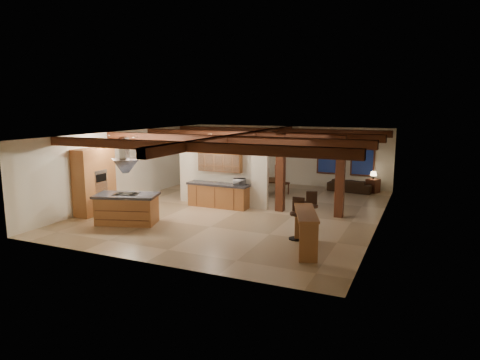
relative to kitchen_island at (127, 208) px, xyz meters
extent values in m
plane|color=tan|center=(2.74, 3.23, -0.51)|extent=(12.00, 12.00, 0.00)
plane|color=white|center=(2.74, 9.23, 0.94)|extent=(10.00, 0.00, 10.00)
plane|color=white|center=(2.74, -2.77, 0.94)|extent=(10.00, 0.00, 10.00)
plane|color=white|center=(-2.26, 3.23, 0.94)|extent=(0.00, 12.00, 12.00)
plane|color=white|center=(7.74, 3.23, 0.94)|extent=(0.00, 12.00, 12.00)
plane|color=#332010|center=(2.74, 3.23, 2.39)|extent=(12.00, 12.00, 0.00)
cube|color=#422110|center=(2.74, -0.77, 2.25)|extent=(10.00, 0.25, 0.28)
cube|color=#422110|center=(2.74, 1.93, 2.25)|extent=(10.00, 0.25, 0.28)
cube|color=#422110|center=(2.74, 4.53, 2.25)|extent=(10.00, 0.25, 0.28)
cube|color=#422110|center=(2.74, 7.23, 2.25)|extent=(10.00, 0.25, 0.28)
cube|color=#422110|center=(2.74, 3.23, 2.25)|extent=(0.28, 12.00, 0.28)
cube|color=#422110|center=(4.14, 3.73, 0.94)|extent=(0.30, 0.30, 2.90)
cube|color=#422110|center=(6.34, 3.73, 0.94)|extent=(0.30, 0.30, 2.90)
cube|color=#422110|center=(5.24, 3.73, 2.09)|extent=(2.50, 0.28, 0.28)
cube|color=white|center=(1.74, 3.73, 0.59)|extent=(3.80, 0.18, 2.20)
cube|color=olive|center=(-1.93, 0.63, 0.69)|extent=(0.64, 1.60, 2.40)
cube|color=silver|center=(-1.63, 0.63, 0.64)|extent=(0.06, 0.62, 0.95)
cube|color=black|center=(-1.59, 0.63, 0.84)|extent=(0.01, 0.50, 0.28)
cube|color=olive|center=(1.74, 3.34, -0.08)|extent=(2.40, 0.60, 0.86)
cube|color=black|center=(1.74, 3.34, 0.39)|extent=(2.50, 0.66, 0.08)
cube|color=olive|center=(1.74, 3.55, 1.34)|extent=(1.80, 0.34, 0.95)
cube|color=silver|center=(1.74, 3.37, 1.34)|extent=(1.74, 0.02, 0.90)
pyramid|color=silver|center=(0.00, 0.00, 1.21)|extent=(1.10, 1.10, 0.45)
cube|color=silver|center=(0.00, 0.00, 2.02)|extent=(0.26, 0.22, 0.73)
cube|color=#422110|center=(4.74, 9.17, 0.99)|extent=(1.10, 0.05, 1.70)
cube|color=black|center=(4.74, 9.14, 0.99)|extent=(0.95, 0.02, 1.55)
cube|color=#422110|center=(6.34, 9.17, 0.99)|extent=(1.10, 0.05, 1.70)
cube|color=black|center=(6.34, 9.14, 0.99)|extent=(0.95, 0.02, 1.55)
cube|color=#422110|center=(1.24, 9.17, 1.19)|extent=(0.65, 0.04, 0.85)
cube|color=#2A623F|center=(1.24, 9.14, 1.19)|extent=(0.55, 0.01, 0.75)
cylinder|color=silver|center=(0.14, 0.43, 2.36)|extent=(0.16, 0.16, 0.03)
cylinder|color=silver|center=(1.74, 2.73, 2.36)|extent=(0.16, 0.16, 0.03)
cylinder|color=silver|center=(-1.26, 0.73, 2.36)|extent=(0.16, 0.16, 0.03)
cube|color=olive|center=(0.00, 0.00, -0.05)|extent=(2.12, 1.50, 0.92)
cube|color=black|center=(0.00, 0.00, 0.45)|extent=(2.28, 1.66, 0.09)
cube|color=black|center=(0.00, 0.00, 0.50)|extent=(0.92, 0.75, 0.02)
imported|color=#432410|center=(2.30, 6.10, -0.16)|extent=(2.22, 1.59, 0.70)
imported|color=black|center=(5.93, 8.48, -0.22)|extent=(2.05, 1.01, 0.58)
imported|color=#BBBBC0|center=(2.64, 3.34, 0.55)|extent=(0.53, 0.44, 0.25)
cube|color=olive|center=(6.20, -0.22, 0.55)|extent=(1.20, 2.13, 0.06)
cube|color=olive|center=(6.51, -1.10, 0.01)|extent=(0.47, 0.26, 1.04)
cube|color=olive|center=(5.88, 0.66, 0.01)|extent=(0.47, 0.26, 1.04)
cube|color=#422110|center=(6.91, 8.71, -0.20)|extent=(0.65, 0.65, 0.62)
cylinder|color=black|center=(6.91, 8.71, 0.19)|extent=(0.06, 0.06, 0.17)
cone|color=#FFD699|center=(6.91, 8.71, 0.36)|extent=(0.29, 0.29, 0.19)
cylinder|color=black|center=(5.81, 0.74, 0.18)|extent=(0.35, 0.35, 0.07)
cube|color=black|center=(5.75, 0.89, 0.40)|extent=(0.32, 0.16, 0.38)
cylinder|color=black|center=(5.81, 0.74, -0.17)|extent=(0.06, 0.06, 0.67)
cylinder|color=black|center=(5.81, 0.74, -0.49)|extent=(0.38, 0.38, 0.03)
cylinder|color=black|center=(5.70, 0.60, 0.27)|extent=(0.39, 0.39, 0.08)
cube|color=black|center=(5.70, 0.78, 0.52)|extent=(0.37, 0.05, 0.43)
cylinder|color=black|center=(5.70, 0.60, -0.12)|extent=(0.06, 0.06, 0.76)
cylinder|color=black|center=(5.70, 0.60, -0.49)|extent=(0.43, 0.43, 0.03)
cylinder|color=black|center=(5.84, 1.84, 0.24)|extent=(0.38, 0.38, 0.07)
cube|color=black|center=(5.78, 2.01, 0.48)|extent=(0.35, 0.16, 0.42)
cylinder|color=black|center=(5.84, 1.84, -0.14)|extent=(0.06, 0.06, 0.73)
cylinder|color=black|center=(5.84, 1.84, -0.49)|extent=(0.42, 0.42, 0.03)
cube|color=#422110|center=(1.32, 5.59, -0.01)|extent=(0.59, 0.59, 0.07)
cube|color=#422110|center=(1.39, 5.81, 0.41)|extent=(0.47, 0.19, 0.84)
cylinder|color=#422110|center=(1.08, 5.46, -0.28)|extent=(0.06, 0.06, 0.47)
cylinder|color=#422110|center=(1.44, 5.35, -0.28)|extent=(0.06, 0.06, 0.47)
cylinder|color=#422110|center=(1.19, 5.83, -0.28)|extent=(0.06, 0.06, 0.47)
cylinder|color=#422110|center=(1.56, 5.71, -0.28)|extent=(0.06, 0.06, 0.47)
cube|color=#422110|center=(1.79, 7.08, -0.01)|extent=(0.59, 0.59, 0.07)
cube|color=#422110|center=(1.72, 6.86, 0.41)|extent=(0.47, 0.19, 0.84)
cylinder|color=#422110|center=(2.03, 7.21, -0.28)|extent=(0.06, 0.06, 0.47)
cylinder|color=#422110|center=(1.66, 7.32, -0.28)|extent=(0.06, 0.06, 0.47)
cylinder|color=#422110|center=(1.91, 6.85, -0.28)|extent=(0.06, 0.06, 0.47)
cylinder|color=#422110|center=(1.55, 6.96, -0.28)|extent=(0.06, 0.06, 0.47)
cube|color=#422110|center=(2.82, 5.12, -0.01)|extent=(0.59, 0.59, 0.07)
cube|color=#422110|center=(2.89, 5.35, 0.41)|extent=(0.47, 0.19, 0.84)
cylinder|color=#422110|center=(2.58, 5.00, -0.28)|extent=(0.06, 0.06, 0.47)
cylinder|color=#422110|center=(2.94, 4.88, -0.28)|extent=(0.06, 0.06, 0.47)
cylinder|color=#422110|center=(2.69, 5.36, -0.28)|extent=(0.06, 0.06, 0.47)
cylinder|color=#422110|center=(3.05, 5.25, -0.28)|extent=(0.06, 0.06, 0.47)
cube|color=#422110|center=(3.28, 6.62, -0.01)|extent=(0.59, 0.59, 0.07)
cube|color=#422110|center=(3.21, 6.39, 0.41)|extent=(0.47, 0.19, 0.84)
cylinder|color=#422110|center=(3.52, 6.74, -0.28)|extent=(0.06, 0.06, 0.47)
cylinder|color=#422110|center=(3.16, 6.86, -0.28)|extent=(0.06, 0.06, 0.47)
cylinder|color=#422110|center=(3.41, 6.38, -0.28)|extent=(0.06, 0.06, 0.47)
cylinder|color=#422110|center=(3.04, 6.49, -0.28)|extent=(0.06, 0.06, 0.47)
camera|label=1|loc=(9.10, -11.21, 3.41)|focal=32.00mm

